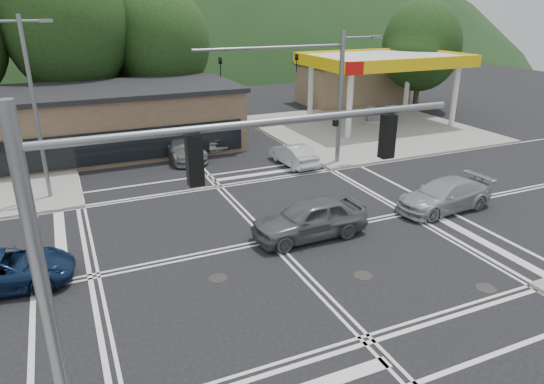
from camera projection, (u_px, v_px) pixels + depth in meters
name	position (u px, v px, depth m)	size (l,w,h in m)	color
ground	(271.00, 241.00, 20.64)	(120.00, 120.00, 0.00)	black
sidewalk_ne	(366.00, 128.00, 39.06)	(16.00, 16.00, 0.15)	gray
gas_station_canopy	(384.00, 63.00, 38.86)	(12.32, 8.34, 5.75)	silver
convenience_store	(352.00, 84.00, 48.81)	(10.00, 6.00, 3.80)	#846B4F
commercial_row	(52.00, 127.00, 31.38)	(24.00, 8.00, 4.00)	brown
hill_north	(91.00, 54.00, 97.36)	(252.00, 126.00, 140.00)	#1E3618
tree_n_b	(67.00, 28.00, 36.01)	(9.00, 9.00, 12.98)	#382619
tree_n_c	(163.00, 43.00, 39.13)	(7.60, 7.60, 10.87)	#382619
tree_n_e	(117.00, 33.00, 41.17)	(8.40, 8.40, 11.98)	#382619
tree_ne	(421.00, 46.00, 44.63)	(7.20, 7.20, 9.99)	#382619
streetlight_nw	(35.00, 101.00, 23.30)	(2.50, 0.25, 9.00)	slate
signal_mast_ne	(323.00, 83.00, 28.41)	(11.65, 0.30, 8.00)	slate
signal_mast_sw	(139.00, 241.00, 9.38)	(9.14, 0.28, 8.00)	slate
car_blue_west	(1.00, 271.00, 16.99)	(2.25, 4.89, 1.36)	#0E2040
car_grey_center	(310.00, 218.00, 20.71)	(2.03, 5.05, 1.72)	#56575A
car_silver_east	(444.00, 195.00, 23.55)	(2.06, 5.07, 1.47)	#9B9DA1
car_queue_a	(293.00, 155.00, 30.15)	(1.40, 4.02, 1.32)	silver
car_queue_b	(208.00, 137.00, 33.82)	(1.75, 4.35, 1.48)	#B8B8B4
car_northbound	(182.00, 147.00, 31.49)	(2.14, 5.26, 1.53)	slate
pedestrian	(384.00, 141.00, 31.67)	(0.65, 0.43, 1.80)	black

